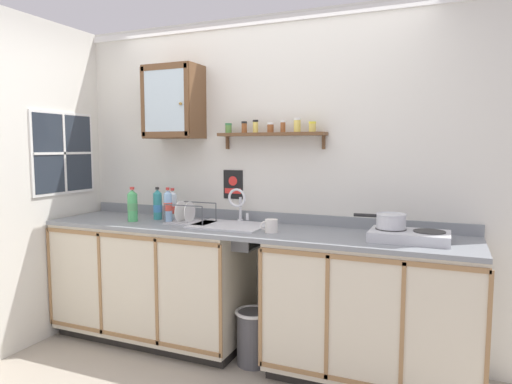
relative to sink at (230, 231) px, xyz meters
The scene contains 21 objects.
floor 1.01m from the sink, 71.72° to the right, with size 6.21×6.21×0.00m, color #9E9384.
back_wall 0.49m from the sink, 67.03° to the left, with size 3.81×0.07×2.55m.
side_wall_left 1.67m from the sink, 156.41° to the right, with size 0.05×3.47×2.55m, color silver.
lower_cabinet_run 0.82m from the sink, behind, with size 1.58×0.64×0.93m.
lower_cabinet_run_right 1.15m from the sink, ahead, with size 1.35×0.64×0.93m.
countertop 0.14m from the sink, 15.62° to the right, with size 3.17×0.66×0.03m, color gray.
backsplash 0.31m from the sink, 64.43° to the left, with size 3.17×0.02×0.08m, color gray.
sink is the anchor object (origin of this frame).
hot_plate_stove 1.28m from the sink, ahead, with size 0.48×0.30×0.07m.
saucepan 1.17m from the sink, ahead, with size 0.33×0.19×0.10m.
bottle_water_clear_0 0.56m from the sink, behind, with size 0.07×0.07×0.26m.
bottle_detergent_teal_1 0.70m from the sink, behind, with size 0.07×0.07×0.26m.
bottle_water_blue_2 0.54m from the sink, behind, with size 0.07×0.07×0.27m.
bottle_soda_green_3 0.83m from the sink, behind, with size 0.08×0.08×0.27m.
dish_rack 0.36m from the sink, behind, with size 0.35×0.23×0.17m.
mug 0.40m from the sink, 18.87° to the right, with size 0.11×0.10×0.09m.
wall_cabinet 1.14m from the sink, 165.93° to the left, with size 0.45×0.30×0.58m.
spice_shelf 0.80m from the sink, 40.43° to the left, with size 0.84×0.14×0.23m.
warning_sign 0.44m from the sink, 111.65° to the left, with size 0.17×0.01×0.23m.
window 1.59m from the sink, behind, with size 0.03×0.65×0.68m.
trash_bin 0.77m from the sink, 28.35° to the right, with size 0.26×0.26×0.39m.
Camera 1 is at (1.36, -2.61, 1.55)m, focal length 31.92 mm.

